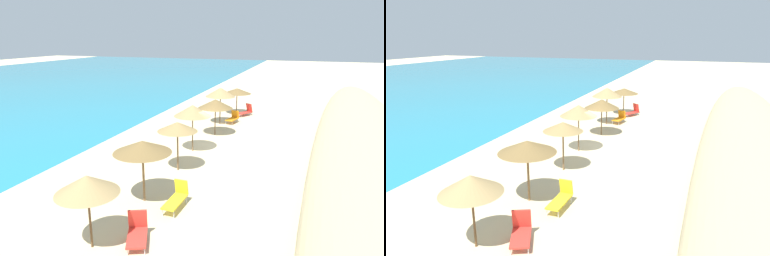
% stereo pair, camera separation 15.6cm
% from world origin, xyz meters
% --- Properties ---
extents(ground_plane, '(160.00, 160.00, 0.00)m').
position_xyz_m(ground_plane, '(0.00, 0.00, 0.00)').
color(ground_plane, beige).
extents(dune_ridge, '(51.40, 7.99, 1.96)m').
position_xyz_m(dune_ridge, '(-2.07, -8.67, 0.98)').
color(dune_ridge, '#C9B586').
rests_on(dune_ridge, ground_plane).
extents(beach_umbrella_0, '(2.06, 2.06, 2.55)m').
position_xyz_m(beach_umbrella_0, '(-11.21, 0.64, 2.24)').
color(beach_umbrella_0, brown).
rests_on(beach_umbrella_0, ground_plane).
extents(beach_umbrella_1, '(2.42, 2.42, 2.66)m').
position_xyz_m(beach_umbrella_1, '(-7.69, 0.52, 2.40)').
color(beach_umbrella_1, brown).
rests_on(beach_umbrella_1, ground_plane).
extents(beach_umbrella_2, '(2.06, 2.06, 2.57)m').
position_xyz_m(beach_umbrella_2, '(-4.03, 0.45, 2.33)').
color(beach_umbrella_2, brown).
rests_on(beach_umbrella_2, ground_plane).
extents(beach_umbrella_3, '(2.22, 2.22, 2.84)m').
position_xyz_m(beach_umbrella_3, '(-0.93, 0.73, 2.50)').
color(beach_umbrella_3, brown).
rests_on(beach_umbrella_3, ground_plane).
extents(beach_umbrella_4, '(2.40, 2.40, 2.54)m').
position_xyz_m(beach_umbrella_4, '(2.89, 0.41, 2.23)').
color(beach_umbrella_4, brown).
rests_on(beach_umbrella_4, ground_plane).
extents(beach_umbrella_5, '(2.32, 2.32, 2.88)m').
position_xyz_m(beach_umbrella_5, '(5.99, 0.88, 2.53)').
color(beach_umbrella_5, brown).
rests_on(beach_umbrella_5, ground_plane).
extents(beach_umbrella_6, '(2.47, 2.47, 2.32)m').
position_xyz_m(beach_umbrella_6, '(9.85, 0.39, 2.08)').
color(beach_umbrella_6, brown).
rests_on(beach_umbrella_6, ground_plane).
extents(lounge_chair_0, '(1.42, 1.11, 1.04)m').
position_xyz_m(lounge_chair_0, '(-10.48, -0.66, 0.42)').
color(lounge_chair_0, red).
rests_on(lounge_chair_0, ground_plane).
extents(lounge_chair_1, '(1.63, 1.29, 1.02)m').
position_xyz_m(lounge_chair_1, '(9.50, -0.49, 0.39)').
color(lounge_chair_1, red).
rests_on(lounge_chair_1, ground_plane).
extents(lounge_chair_2, '(1.46, 0.88, 0.96)m').
position_xyz_m(lounge_chair_2, '(6.60, -0.03, 0.43)').
color(lounge_chair_2, orange).
rests_on(lounge_chair_2, ground_plane).
extents(lounge_chair_3, '(1.55, 0.61, 1.05)m').
position_xyz_m(lounge_chair_3, '(-7.81, -1.01, 0.45)').
color(lounge_chair_3, yellow).
rests_on(lounge_chair_3, ground_plane).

